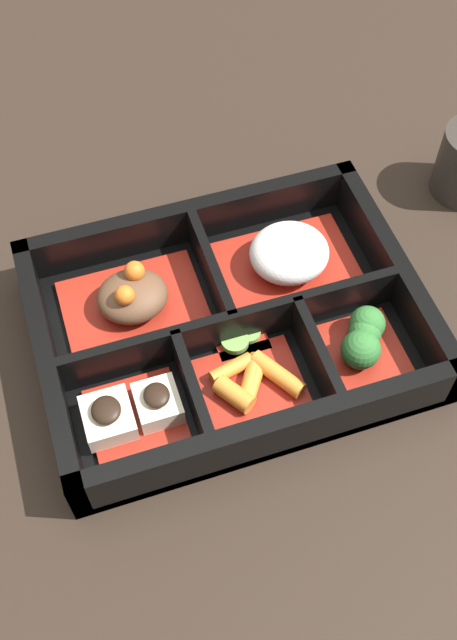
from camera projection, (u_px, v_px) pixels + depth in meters
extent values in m
plane|color=black|center=(228.00, 337.00, 0.63)|extent=(3.00, 3.00, 0.00)
cube|color=black|center=(228.00, 333.00, 0.63)|extent=(0.31, 0.23, 0.01)
cube|color=black|center=(274.00, 436.00, 0.55)|extent=(0.31, 0.01, 0.05)
cube|color=black|center=(191.00, 224.00, 0.67)|extent=(0.31, 0.01, 0.05)
cube|color=black|center=(50.00, 369.00, 0.59)|extent=(0.01, 0.23, 0.05)
cube|color=black|center=(393.00, 275.00, 0.64)|extent=(0.01, 0.23, 0.05)
cube|color=black|center=(233.00, 331.00, 0.60)|extent=(0.28, 0.01, 0.05)
cube|color=black|center=(193.00, 394.00, 0.57)|extent=(0.01, 0.09, 0.05)
cube|color=black|center=(315.00, 359.00, 0.59)|extent=(0.01, 0.09, 0.05)
cube|color=black|center=(212.00, 278.00, 0.64)|extent=(0.01, 0.11, 0.05)
cube|color=maroon|center=(134.00, 308.00, 0.63)|extent=(0.12, 0.09, 0.01)
ellipsoid|color=brown|center=(132.00, 296.00, 0.62)|extent=(0.06, 0.05, 0.03)
sphere|color=#D1661E|center=(125.00, 295.00, 0.60)|extent=(0.02, 0.02, 0.02)
sphere|color=#D1661E|center=(135.00, 271.00, 0.61)|extent=(0.02, 0.02, 0.02)
cube|color=maroon|center=(288.00, 268.00, 0.66)|extent=(0.12, 0.09, 0.01)
ellipsoid|color=silver|center=(289.00, 253.00, 0.64)|extent=(0.07, 0.07, 0.04)
cube|color=maroon|center=(136.00, 417.00, 0.58)|extent=(0.07, 0.07, 0.01)
cube|color=beige|center=(108.00, 418.00, 0.56)|extent=(0.04, 0.04, 0.02)
ellipsoid|color=black|center=(106.00, 410.00, 0.55)|extent=(0.02, 0.02, 0.01)
cube|color=beige|center=(158.00, 404.00, 0.57)|extent=(0.03, 0.04, 0.02)
ellipsoid|color=black|center=(157.00, 395.00, 0.56)|extent=(0.02, 0.02, 0.01)
cube|color=maroon|center=(254.00, 383.00, 0.59)|extent=(0.08, 0.07, 0.01)
cylinder|color=orange|center=(231.00, 369.00, 0.59)|extent=(0.04, 0.02, 0.01)
cylinder|color=orange|center=(278.00, 374.00, 0.59)|extent=(0.04, 0.05, 0.01)
cylinder|color=orange|center=(254.00, 384.00, 0.58)|extent=(0.03, 0.03, 0.01)
cylinder|color=orange|center=(256.00, 377.00, 0.59)|extent=(0.03, 0.04, 0.01)
cylinder|color=orange|center=(234.00, 394.00, 0.57)|extent=(0.03, 0.04, 0.02)
cube|color=maroon|center=(362.00, 352.00, 0.61)|extent=(0.06, 0.07, 0.01)
sphere|color=#2D6B2D|center=(365.00, 333.00, 0.60)|extent=(0.03, 0.03, 0.03)
sphere|color=#2D6B2D|center=(361.00, 350.00, 0.59)|extent=(0.03, 0.03, 0.03)
sphere|color=#2D6B2D|center=(367.00, 324.00, 0.60)|extent=(0.03, 0.03, 0.03)
cube|color=maroon|center=(240.00, 338.00, 0.62)|extent=(0.04, 0.04, 0.01)
cylinder|color=#75A84C|center=(236.00, 328.00, 0.62)|extent=(0.03, 0.03, 0.00)
cylinder|color=#75A84C|center=(235.00, 341.00, 0.61)|extent=(0.02, 0.02, 0.01)
cylinder|color=#75A84C|center=(249.00, 333.00, 0.61)|extent=(0.02, 0.02, 0.00)
cylinder|color=#75A84C|center=(233.00, 328.00, 0.62)|extent=(0.02, 0.02, 0.01)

